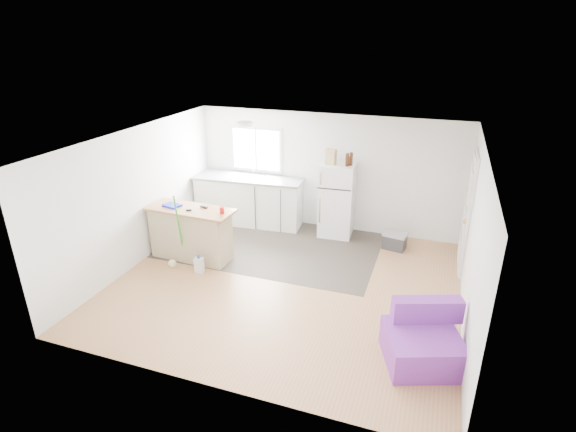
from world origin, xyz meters
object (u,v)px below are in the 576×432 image
object	(u,v)px
cardboard_box	(331,157)
bottle_left	(347,160)
refrigerator	(337,200)
peninsula	(191,233)
bottle_right	(351,159)
red_cup	(222,210)
purple_seat	(423,342)
kitchen_cabinets	(249,200)
cooler	(395,241)
mop	(174,255)
blue_tray	(172,205)
cleaner_jug	(199,265)

from	to	relation	value
cardboard_box	bottle_left	xyz separation A→B (m)	(0.32, -0.02, -0.02)
refrigerator	peninsula	bearing A→B (deg)	-143.58
peninsula	refrigerator	xyz separation A→B (m)	(2.25, 1.87, 0.26)
cardboard_box	bottle_right	bearing A→B (deg)	8.31
red_cup	bottle_right	size ratio (longest dim) A/B	0.48
purple_seat	cardboard_box	size ratio (longest dim) A/B	3.77
kitchen_cabinets	cardboard_box	size ratio (longest dim) A/B	7.88
cooler	mop	size ratio (longest dim) A/B	0.35
bottle_right	peninsula	bearing A→B (deg)	-143.42
cooler	blue_tray	world-z (taller)	blue_tray
purple_seat	bottle_left	bearing A→B (deg)	98.02
peninsula	bottle_left	xyz separation A→B (m)	(2.44, 1.77, 1.13)
mop	red_cup	world-z (taller)	mop
red_cup	cardboard_box	bearing A→B (deg)	51.33
kitchen_cabinets	cooler	distance (m)	3.17
cooler	bottle_right	world-z (taller)	bottle_right
red_cup	kitchen_cabinets	bearing A→B (deg)	99.95
cooler	purple_seat	xyz separation A→B (m)	(0.71, -3.07, 0.10)
refrigerator	blue_tray	size ratio (longest dim) A/B	4.99
red_cup	blue_tray	size ratio (longest dim) A/B	0.40
peninsula	purple_seat	size ratio (longest dim) A/B	1.42
cleaner_jug	red_cup	distance (m)	1.03
cooler	cardboard_box	xyz separation A→B (m)	(-1.36, 0.21, 1.48)
cardboard_box	bottle_left	distance (m)	0.32
cleaner_jug	cardboard_box	distance (m)	3.21
cooler	purple_seat	distance (m)	3.16
mop	blue_tray	world-z (taller)	mop
peninsula	bottle_left	world-z (taller)	bottle_left
cooler	cardboard_box	distance (m)	2.02
kitchen_cabinets	bottle_right	world-z (taller)	bottle_right
kitchen_cabinets	bottle_left	world-z (taller)	bottle_left
peninsula	refrigerator	bearing A→B (deg)	42.29
purple_seat	bottle_left	world-z (taller)	bottle_left
blue_tray	bottle_left	bearing A→B (deg)	32.78
kitchen_cabinets	mop	world-z (taller)	mop
kitchen_cabinets	blue_tray	world-z (taller)	kitchen_cabinets
peninsula	cardboard_box	bearing A→B (deg)	42.86
cleaner_jug	bottle_left	bearing A→B (deg)	38.31
kitchen_cabinets	mop	size ratio (longest dim) A/B	1.70
peninsula	bottle_right	bearing A→B (deg)	39.12
peninsula	cooler	xyz separation A→B (m)	(3.48, 1.59, -0.32)
bottle_left	bottle_right	bearing A→B (deg)	53.90
cardboard_box	bottle_right	size ratio (longest dim) A/B	1.20
cleaner_jug	cardboard_box	size ratio (longest dim) A/B	1.10
bottle_right	red_cup	bearing A→B (deg)	-134.40
cleaner_jug	bottle_left	distance (m)	3.37
cooler	blue_tray	size ratio (longest dim) A/B	1.60
cooler	cardboard_box	size ratio (longest dim) A/B	1.60
kitchen_cabinets	cleaner_jug	xyz separation A→B (m)	(0.06, -2.30, -0.38)
peninsula	purple_seat	bearing A→B (deg)	-17.01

